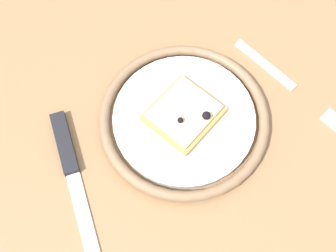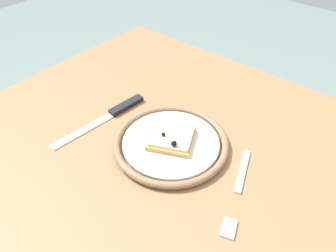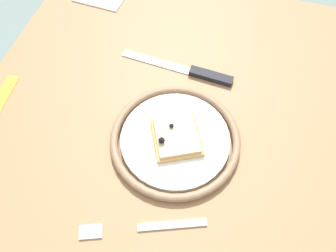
{
  "view_description": "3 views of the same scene",
  "coord_description": "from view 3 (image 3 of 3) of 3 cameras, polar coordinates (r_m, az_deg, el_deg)",
  "views": [
    {
      "loc": [
        0.17,
        0.2,
        1.25
      ],
      "look_at": [
        0.08,
        -0.0,
        0.74
      ],
      "focal_mm": 45.21,
      "sensor_mm": 36.0,
      "label": 1
    },
    {
      "loc": [
        -0.24,
        0.35,
        1.18
      ],
      "look_at": [
        0.08,
        -0.03,
        0.74
      ],
      "focal_mm": 34.06,
      "sensor_mm": 36.0,
      "label": 2
    },
    {
      "loc": [
        -0.23,
        -0.07,
        1.25
      ],
      "look_at": [
        0.07,
        0.01,
        0.74
      ],
      "focal_mm": 35.43,
      "sensor_mm": 36.0,
      "label": 3
    }
  ],
  "objects": [
    {
      "name": "knife",
      "position": [
        0.69,
        4.76,
        9.22
      ],
      "size": [
        0.04,
        0.24,
        0.01
      ],
      "color": "silver",
      "rests_on": "dining_table"
    },
    {
      "name": "pizza_slice_near",
      "position": [
        0.59,
        1.46,
        -1.77
      ],
      "size": [
        0.12,
        0.11,
        0.03
      ],
      "color": "tan",
      "rests_on": "plate"
    },
    {
      "name": "dining_table",
      "position": [
        0.66,
        -0.85,
        -9.59
      ],
      "size": [
        1.01,
        0.79,
        0.72
      ],
      "color": "#936D47",
      "rests_on": "ground_plane"
    },
    {
      "name": "plate",
      "position": [
        0.6,
        1.25,
        -2.26
      ],
      "size": [
        0.23,
        0.23,
        0.02
      ],
      "color": "white",
      "rests_on": "dining_table"
    },
    {
      "name": "ground_plane",
      "position": [
        1.27,
        -0.46,
        -20.08
      ],
      "size": [
        6.0,
        6.0,
        0.0
      ],
      "primitive_type": "plane",
      "color": "slate"
    },
    {
      "name": "fork",
      "position": [
        0.55,
        -4.52,
        -16.99
      ],
      "size": [
        0.08,
        0.19,
        0.0
      ],
      "color": "silver",
      "rests_on": "dining_table"
    }
  ]
}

